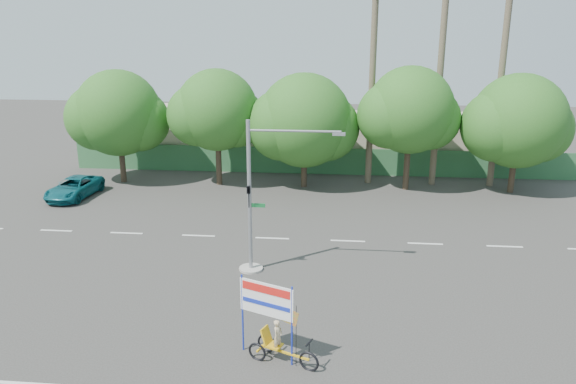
{
  "coord_description": "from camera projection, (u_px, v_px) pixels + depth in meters",
  "views": [
    {
      "loc": [
        1.49,
        -19.6,
        10.99
      ],
      "look_at": [
        -0.87,
        5.03,
        3.5
      ],
      "focal_mm": 35.0,
      "sensor_mm": 36.0,
      "label": 1
    }
  ],
  "objects": [
    {
      "name": "traffic_signal",
      "position": [
        256.0,
        210.0,
        25.15
      ],
      "size": [
        4.72,
        1.1,
        7.0
      ],
      "color": "gray",
      "rests_on": "ground"
    },
    {
      "name": "tree_center",
      "position": [
        304.0,
        123.0,
        37.95
      ],
      "size": [
        7.62,
        6.4,
        7.85
      ],
      "color": "#473828",
      "rests_on": "ground"
    },
    {
      "name": "palm_tall",
      "position": [
        443.0,
        31.0,
        36.81
      ],
      "size": [
        3.73,
        3.79,
        17.45
      ],
      "color": "#70604C",
      "rests_on": "ground"
    },
    {
      "name": "building_left",
      "position": [
        204.0,
        134.0,
        47.1
      ],
      "size": [
        12.0,
        8.0,
        4.0
      ],
      "primitive_type": "cube",
      "color": "#B4A58F",
      "rests_on": "ground"
    },
    {
      "name": "palm_mid",
      "position": [
        504.0,
        48.0,
        36.75
      ],
      "size": [
        3.73,
        3.79,
        15.45
      ],
      "color": "#70604C",
      "rests_on": "ground"
    },
    {
      "name": "pickup_truck",
      "position": [
        74.0,
        188.0,
        36.62
      ],
      "size": [
        2.57,
        4.87,
        1.31
      ],
      "primitive_type": "imported",
      "rotation": [
        0.0,
        0.0,
        -0.09
      ],
      "color": "#0D5861",
      "rests_on": "ground"
    },
    {
      "name": "tree_far_left",
      "position": [
        118.0,
        116.0,
        39.05
      ],
      "size": [
        7.14,
        6.0,
        7.96
      ],
      "color": "#473828",
      "rests_on": "ground"
    },
    {
      "name": "tree_far_right",
      "position": [
        517.0,
        124.0,
        36.62
      ],
      "size": [
        7.38,
        6.2,
        7.94
      ],
      "color": "#473828",
      "rests_on": "ground"
    },
    {
      "name": "building_right",
      "position": [
        421.0,
        141.0,
        45.51
      ],
      "size": [
        14.0,
        8.0,
        3.6
      ],
      "primitive_type": "cube",
      "color": "#B4A58F",
      "rests_on": "ground"
    },
    {
      "name": "trike_billboard",
      "position": [
        274.0,
        329.0,
        18.77
      ],
      "size": [
        2.77,
        1.37,
        2.92
      ],
      "rotation": [
        0.0,
        0.0,
        -0.4
      ],
      "color": "black",
      "rests_on": "ground"
    },
    {
      "name": "fence",
      "position": [
        320.0,
        161.0,
        42.19
      ],
      "size": [
        38.0,
        0.08,
        2.0
      ],
      "primitive_type": "cube",
      "color": "#336B3D",
      "rests_on": "ground"
    },
    {
      "name": "ground",
      "position": [
        298.0,
        315.0,
        22.0
      ],
      "size": [
        120.0,
        120.0,
        0.0
      ],
      "primitive_type": "plane",
      "color": "#33302D",
      "rests_on": "ground"
    },
    {
      "name": "tree_right",
      "position": [
        409.0,
        113.0,
        37.08
      ],
      "size": [
        6.9,
        5.8,
        8.36
      ],
      "color": "#473828",
      "rests_on": "ground"
    },
    {
      "name": "palm_short",
      "position": [
        373.0,
        56.0,
        37.69
      ],
      "size": [
        3.73,
        3.79,
        14.45
      ],
      "color": "#70604C",
      "rests_on": "ground"
    },
    {
      "name": "tree_left",
      "position": [
        216.0,
        113.0,
        38.32
      ],
      "size": [
        6.66,
        5.6,
        8.07
      ],
      "color": "#473828",
      "rests_on": "ground"
    }
  ]
}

